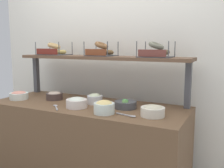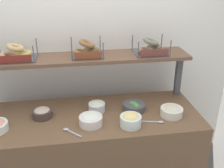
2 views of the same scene
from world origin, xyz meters
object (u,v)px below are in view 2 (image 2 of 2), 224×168
at_px(serving_spoon_near_plate, 70,131).
at_px(serving_spoon_by_edge, 156,122).
at_px(bowl_cream_cheese, 91,120).
at_px(bagel_basket_cinnamon_raisin, 87,50).
at_px(bagel_basket_sesame, 16,54).
at_px(bagel_basket_poppy, 150,48).
at_px(bowl_potato_salad, 172,111).
at_px(bowl_egg_salad, 131,120).
at_px(bowl_scallion_spread, 97,106).
at_px(bowl_veggie_mix, 134,107).
at_px(bowl_tuna_salad, 42,113).

xyz_separation_m(serving_spoon_near_plate, serving_spoon_by_edge, (0.68, 0.02, 0.00)).
bearing_deg(bowl_cream_cheese, bagel_basket_cinnamon_raisin, 88.20).
height_order(bagel_basket_sesame, bagel_basket_poppy, bagel_basket_poppy).
xyz_separation_m(bowl_potato_salad, bagel_basket_poppy, (-0.10, 0.37, 0.43)).
xyz_separation_m(bowl_egg_salad, bagel_basket_poppy, (0.27, 0.47, 0.42)).
height_order(serving_spoon_by_edge, bagel_basket_cinnamon_raisin, bagel_basket_cinnamon_raisin).
bearing_deg(bowl_cream_cheese, bowl_egg_salad, -11.50).
relative_size(bowl_potato_salad, serving_spoon_near_plate, 1.33).
xyz_separation_m(bowl_scallion_spread, bagel_basket_sesame, (-0.64, 0.22, 0.43)).
bearing_deg(bagel_basket_sesame, serving_spoon_by_edge, -23.32).
relative_size(bowl_scallion_spread, bowl_veggie_mix, 0.75).
relative_size(bowl_cream_cheese, serving_spoon_by_edge, 1.02).
distance_m(bowl_egg_salad, bagel_basket_cinnamon_raisin, 0.71).
height_order(bowl_scallion_spread, bowl_potato_salad, bowl_scallion_spread).
bearing_deg(bowl_veggie_mix, bagel_basket_poppy, 51.64).
distance_m(serving_spoon_by_edge, bagel_basket_sesame, 1.27).
height_order(bowl_tuna_salad, bagel_basket_poppy, bagel_basket_poppy).
height_order(bowl_scallion_spread, serving_spoon_by_edge, bowl_scallion_spread).
height_order(bowl_cream_cheese, serving_spoon_by_edge, bowl_cream_cheese).
relative_size(bowl_potato_salad, bagel_basket_poppy, 0.64).
distance_m(bagel_basket_sesame, bagel_basket_poppy, 1.14).
bearing_deg(bagel_basket_sesame, bowl_potato_salad, -17.03).
bearing_deg(bowl_scallion_spread, bowl_egg_salad, -47.35).
xyz_separation_m(bowl_veggie_mix, serving_spoon_by_edge, (0.13, -0.22, -0.03)).
bearing_deg(bowl_potato_salad, bagel_basket_cinnamon_raisin, 149.72).
xyz_separation_m(bowl_cream_cheese, serving_spoon_near_plate, (-0.17, -0.08, -0.04)).
distance_m(bowl_egg_salad, bowl_veggie_mix, 0.25).
bearing_deg(bowl_veggie_mix, serving_spoon_near_plate, -156.02).
relative_size(serving_spoon_by_edge, bagel_basket_cinnamon_raisin, 0.67).
distance_m(bowl_scallion_spread, bowl_potato_salad, 0.63).
distance_m(bowl_potato_salad, serving_spoon_near_plate, 0.85).
height_order(bowl_veggie_mix, bagel_basket_cinnamon_raisin, bagel_basket_cinnamon_raisin).
xyz_separation_m(bowl_egg_salad, serving_spoon_by_edge, (0.21, 0.01, -0.05)).
bearing_deg(bowl_cream_cheese, bowl_tuna_salad, 155.69).
height_order(bowl_veggie_mix, bagel_basket_poppy, bagel_basket_poppy).
height_order(bowl_scallion_spread, serving_spoon_near_plate, bowl_scallion_spread).
bearing_deg(bowl_cream_cheese, bowl_veggie_mix, 23.60).
xyz_separation_m(serving_spoon_near_plate, bagel_basket_sesame, (-0.40, 0.49, 0.47)).
distance_m(bowl_scallion_spread, bagel_basket_cinnamon_raisin, 0.49).
relative_size(serving_spoon_near_plate, bagel_basket_poppy, 0.48).
distance_m(bowl_cream_cheese, bagel_basket_poppy, 0.82).
distance_m(bowl_cream_cheese, serving_spoon_by_edge, 0.52).
relative_size(serving_spoon_near_plate, bagel_basket_sesame, 0.43).
relative_size(bowl_cream_cheese, bowl_potato_salad, 0.99).
bearing_deg(bowl_tuna_salad, bagel_basket_cinnamon_raisin, 31.62).
height_order(bowl_cream_cheese, bowl_veggie_mix, bowl_cream_cheese).
xyz_separation_m(bowl_cream_cheese, bagel_basket_cinnamon_raisin, (0.01, 0.42, 0.43)).
distance_m(serving_spoon_by_edge, bagel_basket_poppy, 0.66).
relative_size(bowl_scallion_spread, bowl_cream_cheese, 0.77).
bearing_deg(serving_spoon_near_plate, bagel_basket_sesame, 129.40).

